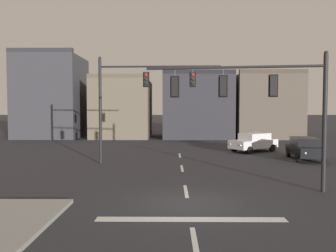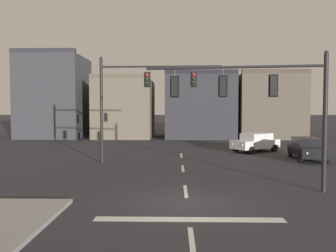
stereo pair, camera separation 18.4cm
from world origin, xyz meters
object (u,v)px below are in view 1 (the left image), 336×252
object	(u,v)px
signal_mast_far_side	(135,92)
car_lot_nearside	(305,148)
signal_mast_near_side	(262,96)
car_lot_middle	(254,142)

from	to	relation	value
signal_mast_far_side	car_lot_nearside	size ratio (longest dim) A/B	1.79
signal_mast_near_side	signal_mast_far_side	world-z (taller)	signal_mast_far_side
signal_mast_near_side	car_lot_middle	bearing A→B (deg)	77.96
signal_mast_far_side	car_lot_nearside	bearing A→B (deg)	9.28
signal_mast_near_side	car_lot_nearside	size ratio (longest dim) A/B	1.76
signal_mast_near_side	signal_mast_far_side	size ratio (longest dim) A/B	0.99
signal_mast_near_side	car_lot_middle	distance (m)	14.85
car_lot_middle	car_lot_nearside	bearing A→B (deg)	-60.45
car_lot_nearside	car_lot_middle	bearing A→B (deg)	119.55
signal_mast_far_side	car_lot_nearside	distance (m)	13.01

